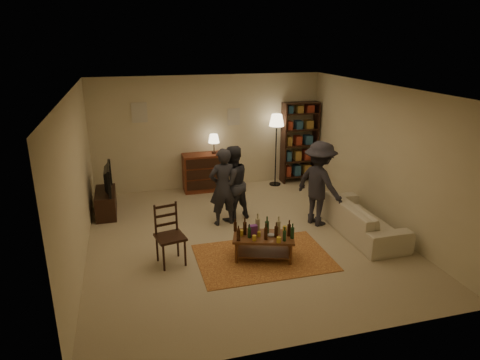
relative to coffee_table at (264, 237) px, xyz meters
name	(u,v)px	position (x,y,z in m)	size (l,w,h in m)	color
floor	(243,237)	(-0.12, 0.84, -0.38)	(6.00, 6.00, 0.00)	#C6B793
room_shell	(182,114)	(-0.77, 3.82, 1.43)	(6.00, 6.00, 6.00)	beige
rug	(263,257)	(0.00, 0.00, -0.37)	(2.20, 1.50, 0.01)	brown
coffee_table	(264,237)	(0.00, 0.00, 0.00)	(1.12, 0.83, 0.75)	brown
dining_chair	(169,232)	(-1.52, 0.28, 0.15)	(0.52, 0.52, 1.01)	black
tv_stand	(106,197)	(-2.57, 2.64, 0.01)	(0.40, 1.00, 1.06)	black
dresser	(205,171)	(-0.31, 3.55, 0.10)	(1.00, 0.50, 1.36)	maroon
bookshelf	(299,142)	(2.12, 3.62, 0.65)	(0.90, 0.34, 2.02)	black
floor_lamp	(277,125)	(1.46, 3.49, 1.13)	(0.36, 0.36, 1.77)	black
sofa	(362,218)	(2.08, 0.44, -0.08)	(2.08, 0.81, 0.61)	beige
person_left	(223,187)	(-0.33, 1.52, 0.39)	(0.56, 0.37, 1.54)	#23242A
person_right	(232,183)	(-0.10, 1.70, 0.38)	(0.74, 0.58, 1.53)	#282930
person_by_sofa	(319,184)	(1.47, 1.05, 0.45)	(1.08, 0.62, 1.67)	#26252D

